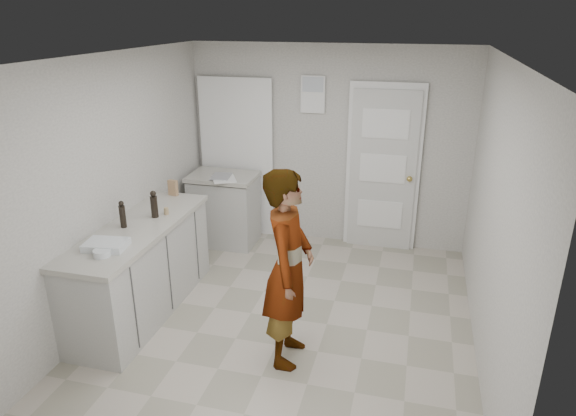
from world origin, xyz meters
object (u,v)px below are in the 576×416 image
(person, at_px, (288,269))
(spice_jar, at_px, (166,211))
(oil_cruet_a, at_px, (154,205))
(egg_bowl, at_px, (102,253))
(cake_mix_box, at_px, (173,188))
(oil_cruet_b, at_px, (122,215))
(baking_dish, at_px, (106,245))

(person, distance_m, spice_jar, 1.62)
(oil_cruet_a, relative_size, egg_bowl, 1.91)
(cake_mix_box, bearing_deg, person, -26.64)
(cake_mix_box, xyz_separation_m, oil_cruet_b, (-0.05, -0.95, 0.04))
(person, height_order, baking_dish, person)
(baking_dish, bearing_deg, person, 5.19)
(oil_cruet_b, distance_m, baking_dish, 0.47)
(person, height_order, spice_jar, person)
(oil_cruet_a, distance_m, oil_cruet_b, 0.35)
(oil_cruet_a, bearing_deg, cake_mix_box, 100.36)
(spice_jar, bearing_deg, oil_cruet_a, -129.09)
(oil_cruet_b, relative_size, baking_dish, 0.70)
(person, distance_m, baking_dish, 1.60)
(spice_jar, bearing_deg, person, -25.96)
(baking_dish, bearing_deg, cake_mix_box, 92.31)
(egg_bowl, bearing_deg, person, 10.68)
(baking_dish, height_order, egg_bowl, baking_dish)
(cake_mix_box, height_order, egg_bowl, cake_mix_box)
(oil_cruet_a, relative_size, baking_dish, 0.73)
(oil_cruet_a, xyz_separation_m, oil_cruet_b, (-0.16, -0.31, -0.00))
(oil_cruet_a, bearing_deg, spice_jar, 50.91)
(person, bearing_deg, oil_cruet_a, 65.47)
(oil_cruet_b, distance_m, egg_bowl, 0.63)
(person, xyz_separation_m, oil_cruet_b, (-1.70, 0.31, 0.19))
(egg_bowl, bearing_deg, oil_cruet_a, 89.67)
(oil_cruet_b, height_order, baking_dish, oil_cruet_b)
(baking_dish, bearing_deg, egg_bowl, -69.05)
(cake_mix_box, bearing_deg, baking_dish, -77.03)
(person, height_order, oil_cruet_b, person)
(baking_dish, bearing_deg, oil_cruet_a, 85.43)
(oil_cruet_a, bearing_deg, person, -21.89)
(person, relative_size, oil_cruet_a, 6.19)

